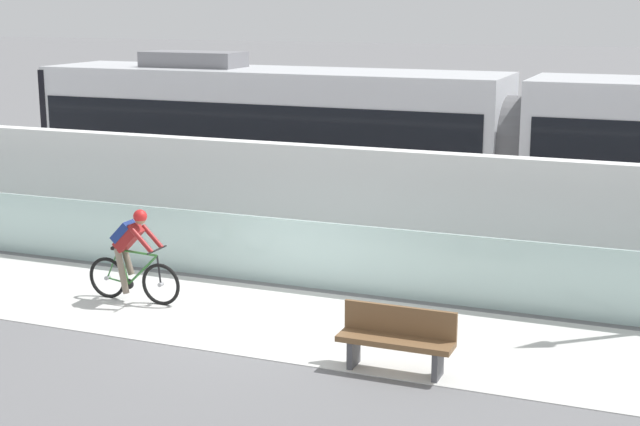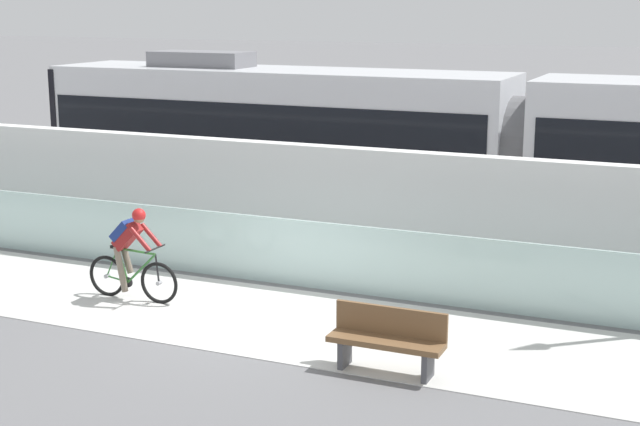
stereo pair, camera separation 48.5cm
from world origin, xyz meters
name	(u,v)px [view 2 (the right image)]	position (x,y,z in m)	size (l,w,h in m)	color
ground_plane	(246,316)	(0.00, 0.00, 0.00)	(200.00, 200.00, 0.00)	slate
bike_path_deck	(246,316)	(0.00, 0.00, 0.01)	(32.00, 3.20, 0.01)	silver
glass_parapet	(294,253)	(0.00, 1.85, 0.61)	(32.00, 0.05, 1.21)	silver
concrete_barrier_wall	(333,204)	(0.00, 3.65, 1.13)	(32.00, 0.36, 2.26)	white
tram_rail_near	(377,233)	(0.00, 6.13, 0.00)	(32.00, 0.08, 0.01)	#595654
tram_rail_far	(398,219)	(0.00, 7.57, 0.00)	(32.00, 0.08, 0.01)	#595654
tram	(522,151)	(2.96, 6.85, 1.89)	(22.56, 2.54, 3.81)	silver
cyclist_on_bike	(131,254)	(-2.17, 0.00, 0.80)	(1.77, 0.58, 1.61)	black
bench	(387,339)	(2.87, -1.29, 0.48)	(1.60, 0.45, 0.89)	brown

